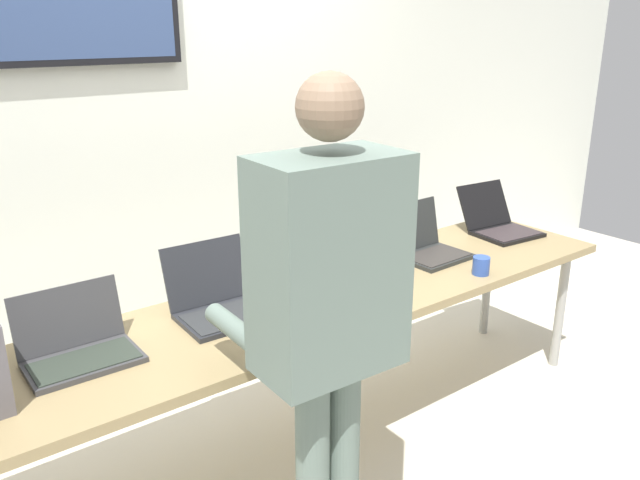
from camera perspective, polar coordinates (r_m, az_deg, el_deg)
The scene contains 11 objects.
ground at distance 3.10m, azimuth -1.22°, elevation -18.06°, with size 8.00×8.00×0.04m, color beige.
back_wall at distance 3.49m, azimuth -12.70°, elevation 10.25°, with size 8.00×0.11×2.68m.
workbench at distance 2.74m, azimuth -1.32°, elevation -6.28°, with size 3.31×0.70×0.72m.
laptop_station_0 at distance 2.41m, azimuth -20.68°, elevation -8.66°, with size 0.38×0.29×0.24m.
laptop_station_1 at distance 2.62m, azimuth -8.96°, elevation -5.24°, with size 0.37×0.36×0.27m.
laptop_station_2 at distance 2.91m, azimuth 1.25°, elevation -2.60°, with size 0.36×0.39×0.25m.
laptop_station_3 at distance 3.26m, azimuth 9.45°, elevation -0.41°, with size 0.34×0.32×0.26m.
laptop_station_4 at distance 3.72m, azimuth 15.52°, elevation 1.50°, with size 0.37×0.41×0.25m.
person at distance 1.94m, azimuth 0.64°, elevation -5.51°, with size 0.45×0.59×1.72m.
coffee_mug at distance 3.08m, azimuth 14.08°, elevation -2.22°, with size 0.08×0.08×0.08m.
paper_sheet at distance 2.59m, azimuth 0.58°, elevation -6.73°, with size 0.26×0.33×0.00m.
Camera 1 is at (-1.46, -2.01, 1.84)m, focal length 36.12 mm.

